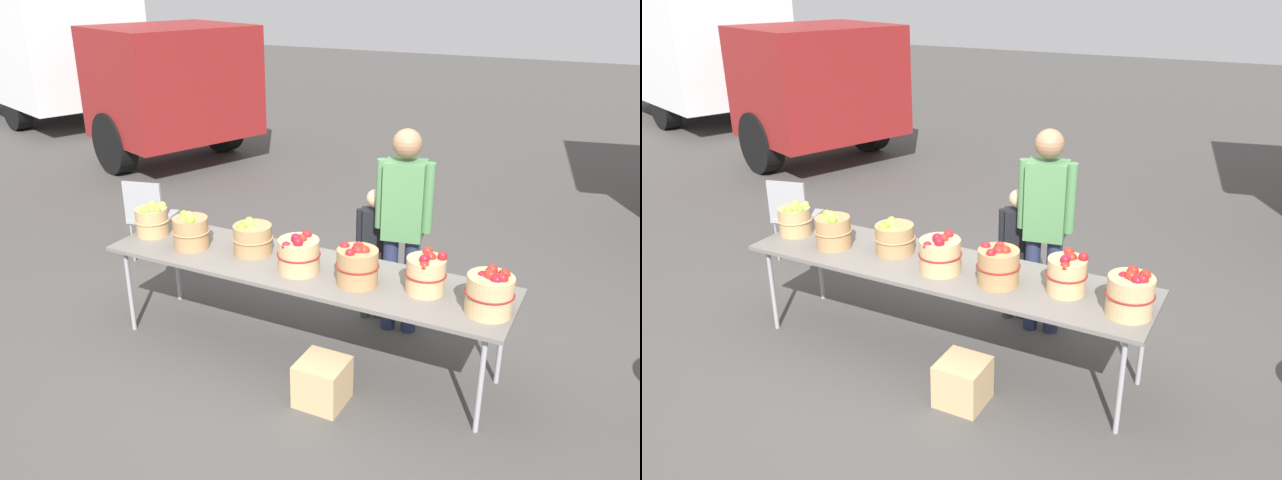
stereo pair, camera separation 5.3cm
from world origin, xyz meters
TOP-DOWN VIEW (x-y plane):
  - ground_plane at (0.00, 0.00)m, footprint 40.00×40.00m
  - market_table at (0.00, 0.00)m, footprint 3.10×0.76m
  - apple_basket_green_0 at (-1.39, 0.00)m, footprint 0.28×0.28m
  - apple_basket_green_1 at (-0.94, -0.07)m, footprint 0.29×0.29m
  - apple_basket_green_2 at (-0.46, 0.05)m, footprint 0.32×0.32m
  - apple_basket_red_0 at (0.02, -0.08)m, footprint 0.32×0.32m
  - apple_basket_red_1 at (0.47, -0.07)m, footprint 0.31×0.31m
  - apple_basket_red_2 at (0.93, 0.02)m, footprint 0.28×0.28m
  - apple_basket_red_3 at (1.38, -0.08)m, footprint 0.31×0.31m
  - vendor_adult at (0.53, 0.70)m, footprint 0.44×0.27m
  - child_customer at (0.25, 0.79)m, footprint 0.28×0.23m
  - box_truck at (-7.70, 5.16)m, footprint 7.97×4.63m
  - folding_chair at (-2.23, 0.89)m, footprint 0.48×0.48m
  - produce_crate at (0.41, -0.47)m, footprint 0.32×0.32m

SIDE VIEW (x-z plane):
  - ground_plane at x=0.00m, z-range 0.00..0.00m
  - produce_crate at x=0.41m, z-range 0.00..0.32m
  - folding_chair at x=-2.23m, z-range 0.08..0.94m
  - child_customer at x=0.25m, z-range 0.10..1.25m
  - market_table at x=0.00m, z-range 0.34..1.09m
  - apple_basket_green_2 at x=-0.46m, z-range 0.73..1.02m
  - apple_basket_green_0 at x=-1.39m, z-range 0.74..1.01m
  - apple_basket_green_1 at x=-0.94m, z-range 0.74..1.03m
  - apple_basket_red_2 at x=0.93m, z-range 0.74..1.04m
  - apple_basket_red_0 at x=0.02m, z-range 0.73..1.04m
  - apple_basket_red_1 at x=0.47m, z-range 0.74..1.04m
  - apple_basket_red_3 at x=1.38m, z-range 0.74..1.05m
  - vendor_adult at x=0.53m, z-range 0.15..1.84m
  - box_truck at x=-7.70m, z-range 0.11..2.86m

